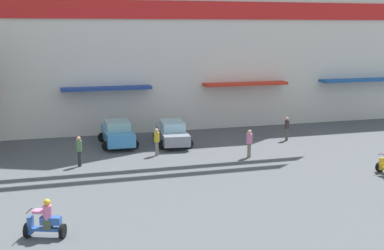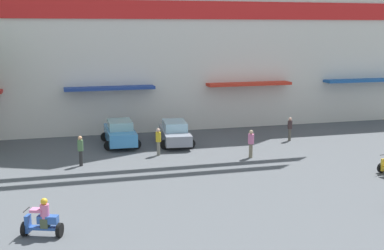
{
  "view_description": "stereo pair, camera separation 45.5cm",
  "coord_description": "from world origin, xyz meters",
  "px_view_note": "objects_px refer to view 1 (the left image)",
  "views": [
    {
      "loc": [
        -9.25,
        -4.78,
        7.36
      ],
      "look_at": [
        -2.58,
        17.99,
        2.78
      ],
      "focal_mm": 47.09,
      "sensor_mm": 36.0,
      "label": 1
    },
    {
      "loc": [
        -8.81,
        -4.9,
        7.36
      ],
      "look_at": [
        -2.58,
        17.99,
        2.78
      ],
      "focal_mm": 47.09,
      "sensor_mm": 36.0,
      "label": 2
    }
  ],
  "objects_px": {
    "parked_car_1": "(172,133)",
    "scooter_rider_8": "(45,222)",
    "pedestrian_0": "(287,127)",
    "pedestrian_3": "(79,149)",
    "parked_car_0": "(118,133)",
    "pedestrian_1": "(249,142)",
    "pedestrian_4": "(157,140)"
  },
  "relations": [
    {
      "from": "parked_car_1",
      "to": "scooter_rider_8",
      "type": "distance_m",
      "value": 15.27
    },
    {
      "from": "pedestrian_0",
      "to": "pedestrian_3",
      "type": "height_order",
      "value": "pedestrian_3"
    },
    {
      "from": "parked_car_1",
      "to": "pedestrian_0",
      "type": "xyz_separation_m",
      "value": [
        7.56,
        -1.13,
        0.16
      ]
    },
    {
      "from": "parked_car_1",
      "to": "pedestrian_3",
      "type": "bearing_deg",
      "value": -148.21
    },
    {
      "from": "parked_car_1",
      "to": "pedestrian_0",
      "type": "relative_size",
      "value": 2.92
    },
    {
      "from": "pedestrian_0",
      "to": "parked_car_1",
      "type": "bearing_deg",
      "value": 171.52
    },
    {
      "from": "scooter_rider_8",
      "to": "parked_car_1",
      "type": "bearing_deg",
      "value": 58.7
    },
    {
      "from": "parked_car_1",
      "to": "pedestrian_3",
      "type": "height_order",
      "value": "pedestrian_3"
    },
    {
      "from": "parked_car_0",
      "to": "scooter_rider_8",
      "type": "relative_size",
      "value": 2.77
    },
    {
      "from": "scooter_rider_8",
      "to": "pedestrian_1",
      "type": "relative_size",
      "value": 0.94
    },
    {
      "from": "pedestrian_1",
      "to": "parked_car_0",
      "type": "bearing_deg",
      "value": 142.99
    },
    {
      "from": "parked_car_0",
      "to": "parked_car_1",
      "type": "distance_m",
      "value": 3.49
    },
    {
      "from": "parked_car_0",
      "to": "parked_car_1",
      "type": "height_order",
      "value": "parked_car_0"
    },
    {
      "from": "scooter_rider_8",
      "to": "pedestrian_3",
      "type": "height_order",
      "value": "pedestrian_3"
    },
    {
      "from": "scooter_rider_8",
      "to": "pedestrian_1",
      "type": "xyz_separation_m",
      "value": [
        11.36,
        8.48,
        0.34
      ]
    },
    {
      "from": "parked_car_1",
      "to": "scooter_rider_8",
      "type": "height_order",
      "value": "parked_car_1"
    },
    {
      "from": "parked_car_0",
      "to": "pedestrian_0",
      "type": "relative_size",
      "value": 2.69
    },
    {
      "from": "parked_car_0",
      "to": "scooter_rider_8",
      "type": "xyz_separation_m",
      "value": [
        -4.5,
        -13.65,
        -0.21
      ]
    },
    {
      "from": "parked_car_0",
      "to": "pedestrian_3",
      "type": "distance_m",
      "value": 5.15
    },
    {
      "from": "parked_car_1",
      "to": "pedestrian_4",
      "type": "height_order",
      "value": "pedestrian_4"
    },
    {
      "from": "parked_car_1",
      "to": "pedestrian_0",
      "type": "distance_m",
      "value": 7.64
    },
    {
      "from": "pedestrian_3",
      "to": "parked_car_1",
      "type": "bearing_deg",
      "value": 31.79
    },
    {
      "from": "parked_car_0",
      "to": "parked_car_1",
      "type": "bearing_deg",
      "value": -10.0
    },
    {
      "from": "parked_car_0",
      "to": "scooter_rider_8",
      "type": "height_order",
      "value": "parked_car_0"
    },
    {
      "from": "parked_car_1",
      "to": "pedestrian_1",
      "type": "distance_m",
      "value": 5.71
    },
    {
      "from": "pedestrian_1",
      "to": "pedestrian_3",
      "type": "relative_size",
      "value": 0.98
    },
    {
      "from": "parked_car_0",
      "to": "pedestrian_4",
      "type": "distance_m",
      "value": 3.73
    },
    {
      "from": "parked_car_0",
      "to": "pedestrian_0",
      "type": "xyz_separation_m",
      "value": [
        10.99,
        -1.73,
        0.11
      ]
    },
    {
      "from": "parked_car_0",
      "to": "parked_car_1",
      "type": "xyz_separation_m",
      "value": [
        3.43,
        -0.61,
        -0.05
      ]
    },
    {
      "from": "parked_car_0",
      "to": "pedestrian_4",
      "type": "height_order",
      "value": "pedestrian_4"
    },
    {
      "from": "pedestrian_4",
      "to": "scooter_rider_8",
      "type": "bearing_deg",
      "value": -121.32
    },
    {
      "from": "pedestrian_1",
      "to": "pedestrian_3",
      "type": "height_order",
      "value": "pedestrian_3"
    }
  ]
}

